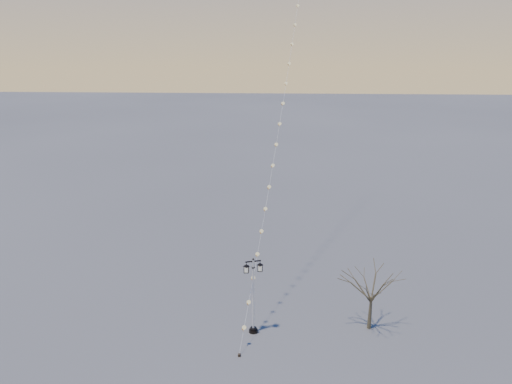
{
  "coord_description": "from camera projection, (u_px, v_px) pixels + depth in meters",
  "views": [
    {
      "loc": [
        1.01,
        -26.09,
        18.23
      ],
      "look_at": [
        -0.57,
        2.91,
        9.02
      ],
      "focal_mm": 33.57,
      "sensor_mm": 36.0,
      "label": 1
    }
  ],
  "objects": [
    {
      "name": "bare_tree",
      "position": [
        372.0,
        288.0,
        30.88
      ],
      "size": [
        2.57,
        2.57,
        4.26
      ],
      "rotation": [
        0.0,
        0.0,
        0.4
      ],
      "color": "#483E28",
      "rests_on": "ground"
    },
    {
      "name": "ground",
      "position": [
        262.0,
        341.0,
        30.39
      ],
      "size": [
        300.0,
        300.0,
        0.0
      ],
      "primitive_type": "plane",
      "color": "#505051",
      "rests_on": "ground"
    },
    {
      "name": "street_lamp",
      "position": [
        253.0,
        292.0,
        30.46
      ],
      "size": [
        1.31,
        0.7,
        5.29
      ],
      "rotation": [
        0.0,
        0.0,
        0.28
      ],
      "color": "black",
      "rests_on": "ground"
    },
    {
      "name": "kite_train",
      "position": [
        290.0,
        38.0,
        36.77
      ],
      "size": [
        6.26,
        29.1,
        37.09
      ],
      "rotation": [
        0.0,
        0.0,
        0.34
      ],
      "color": "black",
      "rests_on": "ground"
    }
  ]
}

